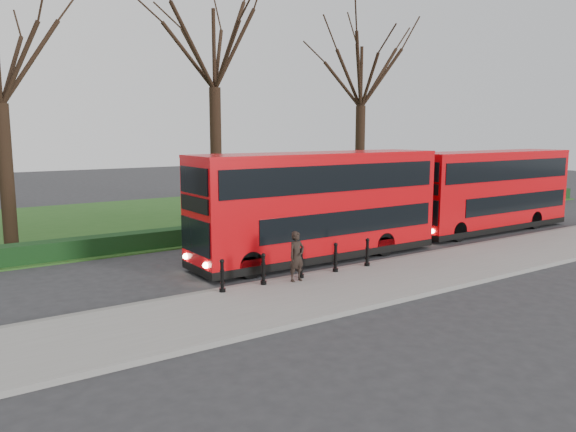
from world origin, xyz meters
TOP-DOWN VIEW (x-y plane):
  - ground at (0.00, 0.00)m, footprint 120.00×120.00m
  - pavement at (0.00, -3.00)m, footprint 60.00×4.00m
  - kerb at (0.00, -1.00)m, footprint 60.00×0.25m
  - grass_verge at (0.00, 15.00)m, footprint 60.00×18.00m
  - hedge at (0.00, 6.80)m, footprint 60.00×0.90m
  - yellow_line_outer at (0.00, -0.70)m, footprint 60.00×0.10m
  - yellow_line_inner at (0.00, -0.50)m, footprint 60.00×0.10m
  - tree_mid at (2.00, 10.00)m, footprint 8.55×8.55m
  - tree_right at (12.00, 10.00)m, footprint 7.75×7.75m
  - bollard_row at (-0.60, -1.35)m, footprint 6.21×0.15m
  - bus_lead at (2.00, 1.13)m, footprint 10.77×2.47m
  - bus_rear at (13.28, 1.34)m, footprint 10.30×2.37m
  - pedestrian at (-0.96, -1.60)m, footprint 0.65×0.46m

SIDE VIEW (x-z plane):
  - ground at x=0.00m, z-range 0.00..0.00m
  - yellow_line_outer at x=0.00m, z-range 0.00..0.01m
  - yellow_line_inner at x=0.00m, z-range 0.00..0.01m
  - grass_verge at x=0.00m, z-range 0.00..0.06m
  - pavement at x=0.00m, z-range 0.00..0.15m
  - kerb at x=0.00m, z-range -0.01..0.15m
  - hedge at x=0.00m, z-range 0.00..0.80m
  - bollard_row at x=-0.60m, z-range 0.15..1.15m
  - pedestrian at x=-0.96m, z-range 0.15..1.84m
  - bus_rear at x=13.28m, z-range 0.02..4.11m
  - bus_lead at x=2.00m, z-range 0.02..4.30m
  - tree_right at x=12.00m, z-range 2.75..14.86m
  - tree_mid at x=2.00m, z-range 3.04..16.40m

